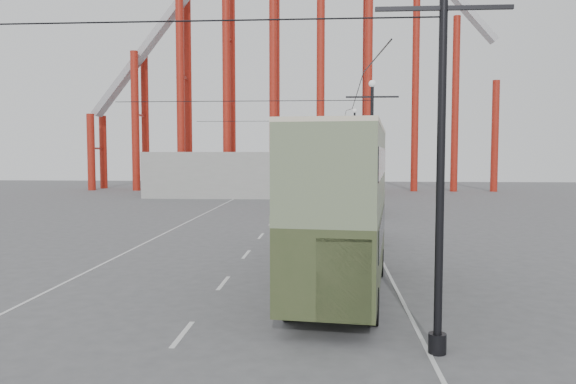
# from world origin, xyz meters

# --- Properties ---
(ground) EXTENTS (160.00, 160.00, 0.00)m
(ground) POSITION_xyz_m (0.00, 0.00, 0.00)
(ground) COLOR #535255
(ground) RESTS_ON ground
(road_markings) EXTENTS (12.52, 120.00, 0.01)m
(road_markings) POSITION_xyz_m (-0.86, 19.70, 0.01)
(road_markings) COLOR silver
(road_markings) RESTS_ON ground
(lamp_post_near) EXTENTS (3.20, 0.44, 10.80)m
(lamp_post_near) POSITION_xyz_m (5.60, -3.00, 7.86)
(lamp_post_near) COLOR black
(lamp_post_near) RESTS_ON ground
(lamp_post_mid) EXTENTS (3.20, 0.44, 9.32)m
(lamp_post_mid) POSITION_xyz_m (5.60, 18.00, 4.68)
(lamp_post_mid) COLOR black
(lamp_post_mid) RESTS_ON ground
(lamp_post_far) EXTENTS (3.20, 0.44, 9.32)m
(lamp_post_far) POSITION_xyz_m (5.60, 40.00, 4.68)
(lamp_post_far) COLOR black
(lamp_post_far) RESTS_ON ground
(lamp_post_distant) EXTENTS (3.20, 0.44, 9.32)m
(lamp_post_distant) POSITION_xyz_m (5.60, 62.00, 4.68)
(lamp_post_distant) COLOR black
(lamp_post_distant) RESTS_ON ground
(roller_coaster) EXTENTS (52.95, 5.00, 55.48)m
(roller_coaster) POSITION_xyz_m (-2.49, 56.89, 22.92)
(roller_coaster) COLOR maroon
(roller_coaster) RESTS_ON ground
(fairground_shed) EXTENTS (22.00, 10.00, 5.00)m
(fairground_shed) POSITION_xyz_m (-6.00, 47.00, 2.50)
(fairground_shed) COLOR #969691
(fairground_shed) RESTS_ON ground
(double_decker_bus) EXTENTS (3.99, 11.08, 5.82)m
(double_decker_bus) POSITION_xyz_m (3.41, 2.75, 3.26)
(double_decker_bus) COLOR #394525
(double_decker_bus) RESTS_ON ground
(single_decker_green) EXTENTS (2.77, 10.05, 2.81)m
(single_decker_green) POSITION_xyz_m (3.24, 12.54, 1.59)
(single_decker_green) COLOR gray
(single_decker_green) RESTS_ON ground
(single_decker_cream) EXTENTS (2.95, 10.54, 3.25)m
(single_decker_cream) POSITION_xyz_m (3.64, 29.33, 1.83)
(single_decker_cream) COLOR beige
(single_decker_cream) RESTS_ON ground
(pedestrian) EXTENTS (0.77, 0.58, 1.94)m
(pedestrian) POSITION_xyz_m (1.08, 9.06, 0.97)
(pedestrian) COLOR black
(pedestrian) RESTS_ON ground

